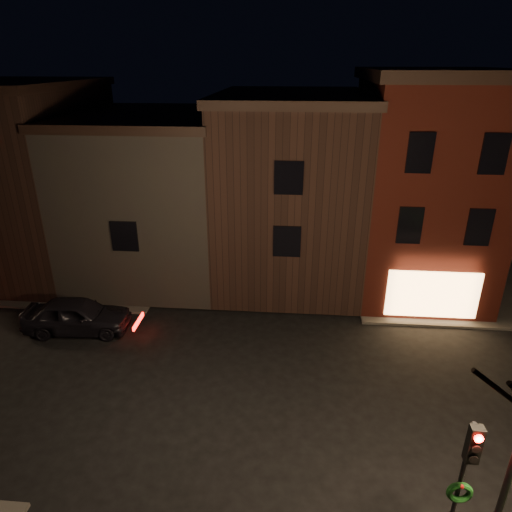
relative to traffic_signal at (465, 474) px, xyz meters
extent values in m
plane|color=black|center=(-5.60, 5.51, -2.81)|extent=(120.00, 120.00, 0.00)
cube|color=#2D2B28|center=(-25.60, 25.51, -2.75)|extent=(30.00, 30.00, 0.12)
cube|color=#3E110B|center=(2.40, 15.01, 2.31)|extent=(6.00, 8.00, 10.00)
cube|color=black|center=(2.40, 15.01, 7.56)|extent=(6.50, 8.50, 0.50)
cube|color=#FFBF72|center=(2.40, 10.96, -1.39)|extent=(4.00, 0.12, 2.20)
cube|color=black|center=(-4.10, 16.01, 1.81)|extent=(7.00, 10.00, 9.00)
cube|color=black|center=(-4.10, 16.01, 6.51)|extent=(7.30, 10.30, 0.40)
cube|color=black|center=(-11.35, 16.01, 1.31)|extent=(7.50, 10.00, 8.00)
cube|color=black|center=(-11.35, 16.01, 5.51)|extent=(7.80, 10.30, 0.40)
cube|color=black|center=(-18.60, 16.01, 2.06)|extent=(7.00, 10.00, 9.50)
cube|color=black|center=(-18.60, 16.01, 7.01)|extent=(7.30, 10.30, 0.40)
cylinder|color=black|center=(0.60, -0.49, 0.31)|extent=(0.14, 0.14, 6.00)
cylinder|color=black|center=(0.00, 0.11, -0.69)|extent=(0.10, 0.10, 4.00)
cube|color=black|center=(0.00, -0.07, 0.91)|extent=(0.28, 0.22, 0.90)
cylinder|color=#FF0C07|center=(0.00, -0.19, 1.19)|extent=(0.18, 0.06, 0.18)
cylinder|color=black|center=(0.00, -0.19, 0.91)|extent=(0.18, 0.06, 0.18)
cylinder|color=black|center=(0.00, -0.19, 0.63)|extent=(0.18, 0.06, 0.18)
torus|color=#0C380F|center=(0.00, 0.02, -0.59)|extent=(0.58, 0.14, 0.58)
sphere|color=#990C0C|center=(0.00, 0.00, -0.37)|extent=(0.12, 0.12, 0.12)
imported|color=black|center=(-13.07, 8.92, -2.04)|extent=(4.66, 2.17, 1.54)
camera|label=1|loc=(-3.85, -7.48, 8.17)|focal=32.00mm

